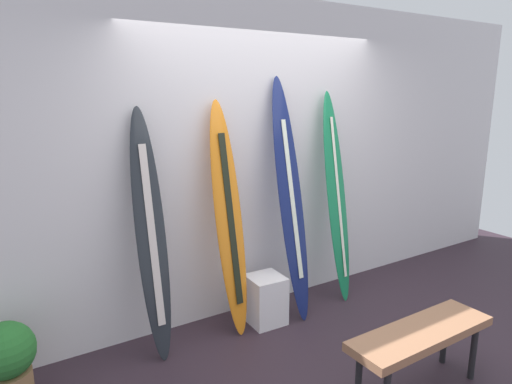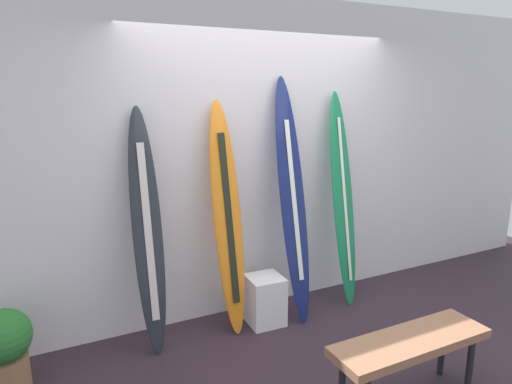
{
  "view_description": "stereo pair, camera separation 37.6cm",
  "coord_description": "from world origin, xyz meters",
  "px_view_note": "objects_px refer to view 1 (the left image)",
  "views": [
    {
      "loc": [
        -2.17,
        -2.15,
        2.01
      ],
      "look_at": [
        -0.21,
        0.95,
        1.17
      ],
      "focal_mm": 31.38,
      "sensor_mm": 36.0,
      "label": 1
    },
    {
      "loc": [
        -1.85,
        -2.33,
        2.01
      ],
      "look_at": [
        -0.21,
        0.95,
        1.17
      ],
      "focal_mm": 31.38,
      "sensor_mm": 36.0,
      "label": 2
    }
  ],
  "objects_px": {
    "surfboard_charcoal": "(151,238)",
    "potted_plant": "(7,361)",
    "surfboard_emerald": "(336,198)",
    "bench": "(421,337)",
    "surfboard_navy": "(291,201)",
    "display_block_left": "(266,299)",
    "surfboard_sunset": "(229,219)"
  },
  "relations": [
    {
      "from": "potted_plant",
      "to": "surfboard_charcoal",
      "type": "bearing_deg",
      "value": 6.44
    },
    {
      "from": "surfboard_charcoal",
      "to": "potted_plant",
      "type": "relative_size",
      "value": 3.26
    },
    {
      "from": "surfboard_charcoal",
      "to": "surfboard_emerald",
      "type": "bearing_deg",
      "value": -0.19
    },
    {
      "from": "potted_plant",
      "to": "surfboard_navy",
      "type": "bearing_deg",
      "value": 1.97
    },
    {
      "from": "surfboard_sunset",
      "to": "bench",
      "type": "xyz_separation_m",
      "value": [
        0.66,
        -1.43,
        -0.56
      ]
    },
    {
      "from": "surfboard_emerald",
      "to": "potted_plant",
      "type": "distance_m",
      "value": 2.94
    },
    {
      "from": "surfboard_emerald",
      "to": "potted_plant",
      "type": "xyz_separation_m",
      "value": [
        -2.86,
        -0.11,
        -0.68
      ]
    },
    {
      "from": "surfboard_sunset",
      "to": "bench",
      "type": "bearing_deg",
      "value": -65.16
    },
    {
      "from": "surfboard_sunset",
      "to": "surfboard_emerald",
      "type": "distance_m",
      "value": 1.18
    },
    {
      "from": "surfboard_navy",
      "to": "bench",
      "type": "distance_m",
      "value": 1.53
    },
    {
      "from": "surfboard_emerald",
      "to": "bench",
      "type": "relative_size",
      "value": 1.81
    },
    {
      "from": "surfboard_charcoal",
      "to": "display_block_left",
      "type": "height_order",
      "value": "surfboard_charcoal"
    },
    {
      "from": "bench",
      "to": "surfboard_sunset",
      "type": "bearing_deg",
      "value": 114.84
    },
    {
      "from": "surfboard_emerald",
      "to": "display_block_left",
      "type": "bearing_deg",
      "value": -173.85
    },
    {
      "from": "surfboard_sunset",
      "to": "bench",
      "type": "relative_size",
      "value": 1.75
    },
    {
      "from": "surfboard_sunset",
      "to": "surfboard_navy",
      "type": "height_order",
      "value": "surfboard_navy"
    },
    {
      "from": "display_block_left",
      "to": "potted_plant",
      "type": "relative_size",
      "value": 0.74
    },
    {
      "from": "surfboard_charcoal",
      "to": "surfboard_navy",
      "type": "xyz_separation_m",
      "value": [
        1.27,
        -0.04,
        0.12
      ]
    },
    {
      "from": "surfboard_charcoal",
      "to": "display_block_left",
      "type": "bearing_deg",
      "value": -5.92
    },
    {
      "from": "surfboard_emerald",
      "to": "bench",
      "type": "bearing_deg",
      "value": -109.86
    },
    {
      "from": "surfboard_navy",
      "to": "display_block_left",
      "type": "height_order",
      "value": "surfboard_navy"
    },
    {
      "from": "surfboard_navy",
      "to": "potted_plant",
      "type": "height_order",
      "value": "surfboard_navy"
    },
    {
      "from": "surfboard_emerald",
      "to": "display_block_left",
      "type": "relative_size",
      "value": 4.67
    },
    {
      "from": "display_block_left",
      "to": "bench",
      "type": "bearing_deg",
      "value": -74.95
    },
    {
      "from": "bench",
      "to": "display_block_left",
      "type": "bearing_deg",
      "value": 105.05
    },
    {
      "from": "surfboard_emerald",
      "to": "surfboard_sunset",
      "type": "bearing_deg",
      "value": 179.81
    },
    {
      "from": "surfboard_sunset",
      "to": "display_block_left",
      "type": "height_order",
      "value": "surfboard_sunset"
    },
    {
      "from": "surfboard_sunset",
      "to": "surfboard_emerald",
      "type": "bearing_deg",
      "value": -0.19
    },
    {
      "from": "surfboard_navy",
      "to": "surfboard_sunset",
      "type": "bearing_deg",
      "value": 176.76
    },
    {
      "from": "surfboard_charcoal",
      "to": "potted_plant",
      "type": "bearing_deg",
      "value": -173.56
    },
    {
      "from": "surfboard_sunset",
      "to": "display_block_left",
      "type": "distance_m",
      "value": 0.82
    },
    {
      "from": "surfboard_navy",
      "to": "surfboard_emerald",
      "type": "relative_size",
      "value": 1.06
    }
  ]
}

